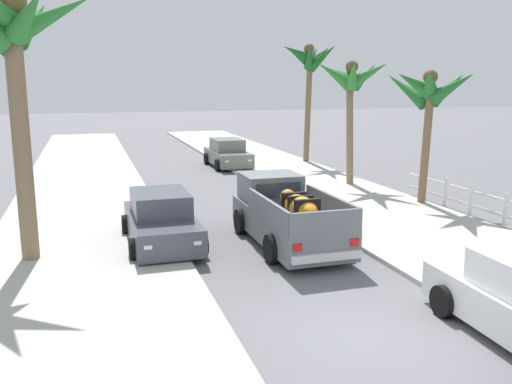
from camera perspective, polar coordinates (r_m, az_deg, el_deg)
The scene contains 13 objects.
ground_plane at distance 10.43m, azimuth 11.69°, elevation -14.68°, with size 160.00×160.00×0.00m, color slate.
sidewalk_left at distance 20.63m, azimuth -17.71°, elevation -1.69°, with size 5.23×60.00×0.12m, color #B2AFA8.
sidewalk_right at distance 22.77m, azimuth 8.09°, elevation -0.06°, with size 5.23×60.00×0.12m, color #B2AFA8.
curb_left at distance 20.65m, azimuth -14.34°, elevation -1.52°, with size 0.16×60.00×0.10m, color silver.
curb_right at distance 22.28m, azimuth 5.26°, elevation -0.27°, with size 0.16×60.00×0.10m, color silver.
pickup_truck at distance 15.54m, azimuth 3.22°, elevation -2.50°, with size 2.23×5.21×1.80m.
car_left_near at distance 15.60m, azimuth -9.96°, elevation -2.98°, with size 2.04×4.27×1.54m.
car_right_near at distance 29.89m, azimuth -3.01°, elevation 4.04°, with size 2.06×4.28×1.54m.
palm_tree_left_fore at distance 14.64m, azimuth -24.41°, elevation 14.12°, with size 3.84×3.53×6.85m.
palm_tree_left_mid at distance 24.33m, azimuth 9.93°, elevation 11.49°, with size 3.28×3.65×5.61m.
palm_tree_right_mid at distance 20.93m, azimuth 17.75°, elevation 10.05°, with size 3.24×3.46×5.13m.
palm_tree_right_back at distance 30.86m, azimuth 5.71°, elevation 13.34°, with size 3.12×3.61×6.76m.
picket_fence at distance 19.10m, azimuth 24.74°, elevation -1.62°, with size 0.06×10.89×1.10m.
Camera 1 is at (-4.68, -8.13, 4.55)m, focal length 37.94 mm.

